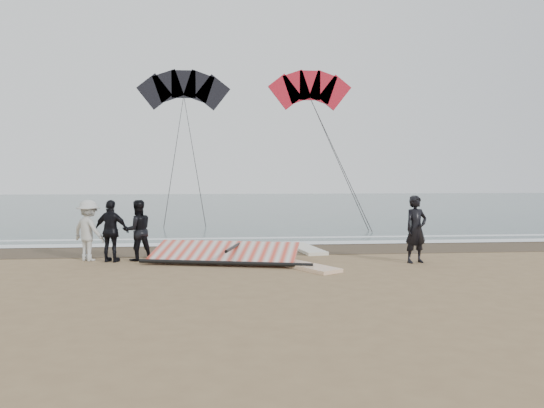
{
  "coord_description": "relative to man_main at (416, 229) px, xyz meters",
  "views": [
    {
      "loc": [
        -2.31,
        -13.01,
        2.44
      ],
      "look_at": [
        -0.77,
        3.0,
        1.6
      ],
      "focal_mm": 35.0,
      "sensor_mm": 36.0,
      "label": 1
    }
  ],
  "objects": [
    {
      "name": "board_cream",
      "position": [
        -2.7,
        2.78,
        -0.9
      ],
      "size": [
        1.07,
        2.57,
        0.1
      ],
      "primitive_type": "cube",
      "rotation": [
        0.0,
        0.0,
        0.16
      ],
      "color": "silver",
      "rests_on": "ground"
    },
    {
      "name": "wet_sand",
      "position": [
        -3.16,
        3.1,
        -0.95
      ],
      "size": [
        120.0,
        2.8,
        0.01
      ],
      "primitive_type": "cube",
      "color": "#4C3D2B",
      "rests_on": "ground"
    },
    {
      "name": "kite_red",
      "position": [
        0.63,
        21.72,
        7.21
      ],
      "size": [
        6.19,
        7.2,
        16.19
      ],
      "color": "red",
      "rests_on": "ground"
    },
    {
      "name": "kite_dark",
      "position": [
        -8.16,
        25.01,
        7.62
      ],
      "size": [
        7.59,
        7.37,
        16.71
      ],
      "color": "black",
      "rests_on": "ground"
    },
    {
      "name": "sail_rig",
      "position": [
        -5.46,
        0.72,
        -0.76
      ],
      "size": [
        4.67,
        2.7,
        0.52
      ],
      "color": "black",
      "rests_on": "ground"
    },
    {
      "name": "foam_near",
      "position": [
        -3.16,
        4.5,
        -0.92
      ],
      "size": [
        120.0,
        0.9,
        0.01
      ],
      "primitive_type": "cube",
      "color": "white",
      "rests_on": "sea"
    },
    {
      "name": "sea",
      "position": [
        -3.16,
        31.6,
        -0.94
      ],
      "size": [
        120.0,
        54.0,
        0.02
      ],
      "primitive_type": "cube",
      "color": "#233838",
      "rests_on": "ground"
    },
    {
      "name": "board_white",
      "position": [
        -3.3,
        -0.47,
        -0.9
      ],
      "size": [
        1.82,
        2.4,
        0.1
      ],
      "primitive_type": "cube",
      "rotation": [
        0.0,
        0.0,
        0.55
      ],
      "color": "silver",
      "rests_on": "ground"
    },
    {
      "name": "ground",
      "position": [
        -3.16,
        -1.4,
        -0.95
      ],
      "size": [
        120.0,
        120.0,
        0.0
      ],
      "primitive_type": "plane",
      "color": "#8C704C",
      "rests_on": "ground"
    },
    {
      "name": "trio_cluster",
      "position": [
        -8.65,
        1.15,
        -0.07
      ],
      "size": [
        2.58,
        1.25,
        1.78
      ],
      "color": "black",
      "rests_on": "ground"
    },
    {
      "name": "foam_far",
      "position": [
        -3.16,
        6.2,
        -0.92
      ],
      "size": [
        120.0,
        0.45,
        0.01
      ],
      "primitive_type": "cube",
      "color": "white",
      "rests_on": "sea"
    },
    {
      "name": "man_main",
      "position": [
        0.0,
        0.0,
        0.0
      ],
      "size": [
        0.8,
        0.65,
        1.9
      ],
      "primitive_type": "imported",
      "rotation": [
        0.0,
        0.0,
        0.31
      ],
      "color": "black",
      "rests_on": "ground"
    }
  ]
}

